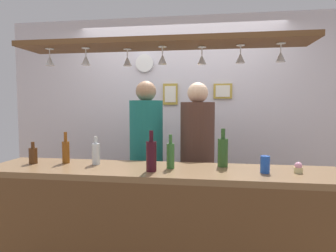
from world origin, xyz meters
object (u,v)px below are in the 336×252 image
object	(u,v)px
bottle_beer_green_import	(170,155)
drink_can	(265,164)
bottle_champagne_green	(223,152)
picture_frame_crest	(170,94)
person_right_brown_shirt	(197,152)
bottle_wine_dark_red	(151,155)
bottle_beer_brown_stubby	(33,155)
wall_clock	(145,63)
cupcake	(298,168)
person_left_teal_shirt	(146,149)
picture_frame_upper_small	(223,91)
bottle_soda_clear	(96,153)
bottle_beer_amber_tall	(66,151)

from	to	relation	value
bottle_beer_green_import	drink_can	bearing A→B (deg)	-3.79
bottle_champagne_green	picture_frame_crest	bearing A→B (deg)	115.14
drink_can	person_right_brown_shirt	bearing A→B (deg)	123.86
bottle_wine_dark_red	bottle_champagne_green	xyz separation A→B (m)	(0.52, 0.24, 0.00)
bottle_beer_brown_stubby	bottle_champagne_green	xyz separation A→B (m)	(1.54, 0.11, 0.05)
bottle_wine_dark_red	picture_frame_crest	distance (m)	1.59
bottle_beer_green_import	bottle_beer_brown_stubby	bearing A→B (deg)	179.18
wall_clock	cupcake	bearing A→B (deg)	-44.06
person_left_teal_shirt	person_right_brown_shirt	bearing A→B (deg)	0.00
bottle_champagne_green	picture_frame_crest	distance (m)	1.48
person_left_teal_shirt	bottle_beer_brown_stubby	world-z (taller)	person_left_teal_shirt
drink_can	picture_frame_crest	world-z (taller)	picture_frame_crest
cupcake	picture_frame_upper_small	bearing A→B (deg)	108.98
bottle_wine_dark_red	cupcake	world-z (taller)	bottle_wine_dark_red
wall_clock	picture_frame_crest	bearing A→B (deg)	1.11
person_right_brown_shirt	drink_can	distance (m)	0.93
bottle_champagne_green	drink_can	size ratio (longest dim) A/B	2.46
wall_clock	drink_can	bearing A→B (deg)	-49.92
person_left_teal_shirt	bottle_beer_brown_stubby	xyz separation A→B (m)	(-0.80, -0.71, 0.04)
bottle_soda_clear	wall_clock	bearing A→B (deg)	85.59
bottle_beer_amber_tall	wall_clock	bearing A→B (deg)	74.15
picture_frame_upper_small	wall_clock	bearing A→B (deg)	-179.63
bottle_wine_dark_red	picture_frame_crest	size ratio (longest dim) A/B	1.15
bottle_beer_brown_stubby	wall_clock	xyz separation A→B (m)	(0.63, 1.37, 0.93)
drink_can	wall_clock	size ratio (longest dim) A/B	0.55
bottle_soda_clear	wall_clock	xyz separation A→B (m)	(0.10, 1.33, 0.91)
bottle_champagne_green	picture_frame_upper_small	xyz separation A→B (m)	(0.04, 1.26, 0.53)
bottle_beer_amber_tall	bottle_beer_brown_stubby	size ratio (longest dim) A/B	1.44
drink_can	picture_frame_crest	distance (m)	1.78
bottle_wine_dark_red	drink_can	size ratio (longest dim) A/B	2.46
bottle_wine_dark_red	bottle_beer_green_import	bearing A→B (deg)	42.41
person_left_teal_shirt	bottle_beer_green_import	distance (m)	0.81
drink_can	bottle_wine_dark_red	bearing A→B (deg)	-175.16
bottle_beer_amber_tall	bottle_beer_green_import	size ratio (longest dim) A/B	1.00
person_right_brown_shirt	bottle_champagne_green	distance (m)	0.64
person_right_brown_shirt	bottle_beer_amber_tall	size ratio (longest dim) A/B	6.71
wall_clock	person_left_teal_shirt	bearing A→B (deg)	-75.87
bottle_beer_amber_tall	bottle_champagne_green	size ratio (longest dim) A/B	0.87
person_right_brown_shirt	wall_clock	world-z (taller)	wall_clock
bottle_soda_clear	picture_frame_crest	xyz separation A→B (m)	(0.42, 1.33, 0.52)
bottle_beer_green_import	bottle_soda_clear	distance (m)	0.62
bottle_beer_green_import	bottle_beer_brown_stubby	size ratio (longest dim) A/B	1.44
bottle_beer_brown_stubby	drink_can	bearing A→B (deg)	-1.93
picture_frame_upper_small	bottle_beer_brown_stubby	bearing A→B (deg)	-139.11
bottle_soda_clear	bottle_champagne_green	bearing A→B (deg)	3.79
bottle_soda_clear	picture_frame_crest	distance (m)	1.49
bottle_beer_brown_stubby	wall_clock	size ratio (longest dim) A/B	0.82
bottle_beer_brown_stubby	bottle_champagne_green	world-z (taller)	bottle_champagne_green
picture_frame_upper_small	person_left_teal_shirt	bearing A→B (deg)	-139.80
person_right_brown_shirt	wall_clock	distance (m)	1.37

